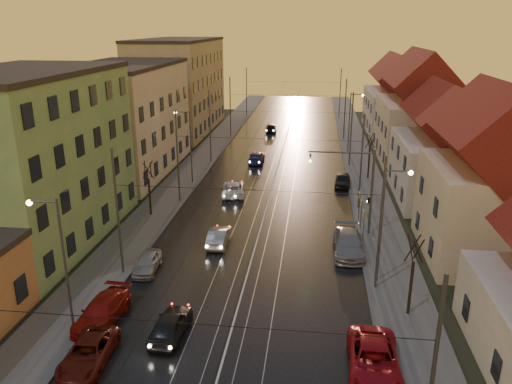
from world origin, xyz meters
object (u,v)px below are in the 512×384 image
at_px(driving_car_4, 271,128).
at_px(parked_left_2, 102,311).
at_px(street_lamp_1, 387,214).
at_px(parked_right_0, 374,360).
at_px(driving_car_0, 171,324).
at_px(driving_car_2, 233,189).
at_px(street_lamp_2, 188,139).
at_px(parked_left_1, 88,353).
at_px(parked_right_1, 348,243).
at_px(street_lamp_3, 352,117).
at_px(parked_left_3, 147,263).
at_px(driving_car_3, 257,157).
at_px(parked_right_2, 343,180).
at_px(traffic_light_mast, 360,181).
at_px(driving_car_1, 219,236).
at_px(street_lamp_0, 58,253).

distance_m(driving_car_4, parked_left_2, 55.16).
distance_m(street_lamp_1, parked_left_2, 18.53).
distance_m(parked_left_2, parked_right_0, 15.44).
distance_m(driving_car_0, parked_left_2, 4.41).
bearing_deg(street_lamp_1, driving_car_2, 127.59).
relative_size(street_lamp_2, driving_car_0, 1.93).
bearing_deg(parked_left_1, street_lamp_1, 31.38).
xyz_separation_m(street_lamp_2, parked_right_1, (16.21, -15.77, -4.09)).
distance_m(driving_car_0, parked_right_1, 15.77).
bearing_deg(street_lamp_3, parked_right_0, -91.89).
height_order(driving_car_2, parked_left_2, parked_left_2).
xyz_separation_m(street_lamp_2, parked_left_3, (2.04, -20.37, -4.26)).
height_order(street_lamp_2, parked_right_0, street_lamp_2).
xyz_separation_m(street_lamp_3, driving_car_3, (-11.94, -6.71, -4.22)).
relative_size(parked_right_0, parked_right_2, 1.36).
bearing_deg(traffic_light_mast, parked_right_1, -103.21).
height_order(street_lamp_2, driving_car_1, street_lamp_2).
height_order(street_lamp_2, street_lamp_3, same).
height_order(driving_car_0, parked_right_0, parked_right_0).
distance_m(street_lamp_3, driving_car_0, 45.56).
distance_m(driving_car_3, parked_right_0, 40.21).
bearing_deg(driving_car_0, driving_car_4, -88.46).
bearing_deg(parked_left_3, parked_right_2, 52.08).
distance_m(street_lamp_0, parked_right_2, 33.51).
bearing_deg(driving_car_1, driving_car_0, 87.60).
relative_size(driving_car_2, driving_car_3, 1.04).
xyz_separation_m(driving_car_3, parked_right_2, (10.26, -8.44, 0.01)).
distance_m(traffic_light_mast, parked_left_3, 17.68).
distance_m(street_lamp_2, parked_right_1, 22.99).
distance_m(street_lamp_0, driving_car_1, 14.69).
distance_m(street_lamp_0, driving_car_4, 56.62).
bearing_deg(parked_right_0, street_lamp_0, 176.12).
xyz_separation_m(driving_car_1, parked_right_2, (10.34, 16.21, 0.01)).
relative_size(driving_car_0, driving_car_2, 0.87).
distance_m(street_lamp_3, parked_right_0, 45.75).
distance_m(driving_car_0, parked_left_3, 8.21).
bearing_deg(driving_car_1, driving_car_4, -91.00).
distance_m(street_lamp_2, driving_car_3, 11.97).
distance_m(parked_left_3, parked_right_0, 17.29).
distance_m(driving_car_1, driving_car_3, 24.65).
xyz_separation_m(driving_car_3, parked_left_2, (-4.77, -36.13, 0.03)).
relative_size(traffic_light_mast, driving_car_1, 1.78).
height_order(driving_car_0, parked_right_1, parked_right_1).
relative_size(parked_left_1, parked_right_1, 0.82).
xyz_separation_m(driving_car_3, driving_car_4, (0.12, 18.81, 0.02)).
xyz_separation_m(street_lamp_0, traffic_light_mast, (17.10, 16.00, -0.29)).
relative_size(driving_car_0, parked_right_0, 0.77).
bearing_deg(driving_car_0, traffic_light_mast, -123.64).
bearing_deg(street_lamp_3, street_lamp_0, -112.48).
xyz_separation_m(parked_left_2, parked_right_1, (14.71, 11.07, 0.09)).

